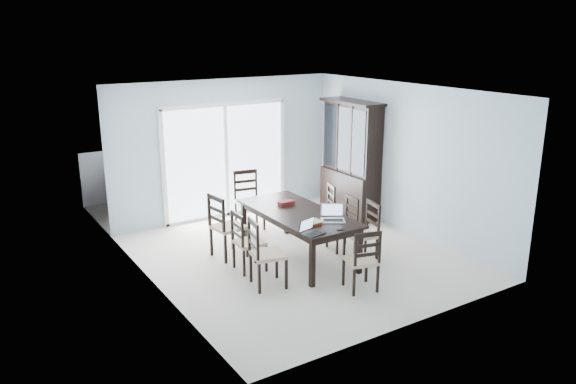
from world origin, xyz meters
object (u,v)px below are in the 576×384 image
chair_end_far (248,193)px  hot_tub (179,184)px  chair_left_near (261,246)px  chair_left_mid (244,235)px  chair_left_far (223,220)px  cell_phone (341,229)px  china_hutch (351,160)px  dining_table (298,216)px  laptop_silver (333,217)px  chair_right_far (326,204)px  chair_end_near (364,254)px  laptop_dark (313,231)px  chair_right_near (367,226)px  game_box (286,203)px  chair_right_mid (347,217)px

chair_end_far → hot_tub: size_ratio=0.59×
chair_left_near → chair_left_mid: bearing=-173.4°
chair_left_far → cell_phone: chair_left_far is taller
china_hutch → dining_table: bearing=-148.3°
laptop_silver → chair_right_far: bearing=89.5°
chair_left_mid → chair_end_near: 1.81m
chair_right_far → laptop_dark: chair_right_far is taller
chair_left_far → laptop_silver: size_ratio=2.83×
chair_left_far → chair_end_far: size_ratio=1.01×
chair_left_mid → hot_tub: 3.51m
china_hutch → chair_right_near: (-1.22, -1.94, -0.49)m
chair_right_near → game_box: bearing=47.8°
chair_end_far → cell_phone: chair_end_far is taller
chair_left_near → cell_phone: size_ratio=10.43×
chair_left_near → chair_end_far: size_ratio=0.96×
china_hutch → game_box: size_ratio=8.61×
chair_right_near → cell_phone: 0.82m
chair_left_mid → chair_right_far: size_ratio=1.02×
chair_right_mid → chair_right_far: chair_right_far is taller
chair_left_near → cell_phone: chair_left_near is taller
chair_left_far → cell_phone: 1.91m
chair_right_mid → chair_end_far: 2.00m
chair_end_near → laptop_dark: (-0.44, 0.56, 0.25)m
chair_end_near → game_box: size_ratio=4.06×
china_hutch → chair_right_mid: bearing=-130.2°
laptop_silver → hot_tub: size_ratio=0.21×
chair_right_far → laptop_silver: bearing=167.2°
laptop_dark → hot_tub: size_ratio=0.17×
chair_right_near → laptop_dark: size_ratio=3.19×
chair_right_mid → chair_left_near: bearing=113.2°
dining_table → laptop_dark: laptop_dark is taller
laptop_silver → hot_tub: 4.20m
hot_tub → chair_left_mid: bearing=-96.2°
china_hutch → laptop_silver: 2.65m
chair_left_near → laptop_silver: 1.22m
chair_left_near → chair_left_mid: (0.05, 0.60, -0.04)m
cell_phone → chair_left_mid: bearing=156.6°
chair_end_far → game_box: (0.01, -1.30, 0.15)m
chair_left_near → laptop_dark: bearing=75.6°
dining_table → cell_phone: bearing=-86.7°
chair_right_mid → hot_tub: size_ratio=0.50×
chair_left_near → chair_left_far: (0.01, 1.21, 0.03)m
chair_left_far → chair_end_far: 1.51m
chair_left_far → chair_right_far: bearing=83.2°
laptop_silver → cell_phone: laptop_silver is taller
chair_left_mid → laptop_dark: 1.12m
chair_left_mid → chair_end_near: (1.04, -1.48, -0.01)m
dining_table → game_box: size_ratio=8.61×
dining_table → china_hutch: 2.41m
chair_end_near → chair_left_mid: bearing=139.5°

